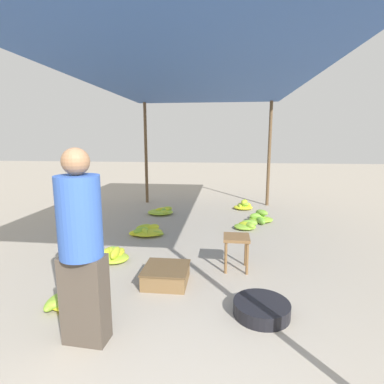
% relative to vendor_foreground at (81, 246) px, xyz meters
% --- Properties ---
extents(canopy_post_back_left, '(0.08, 0.08, 2.64)m').
position_rel_vendor_foreground_xyz_m(canopy_post_back_left, '(-0.94, 5.60, 0.45)').
color(canopy_post_back_left, brown).
rests_on(canopy_post_back_left, ground).
extents(canopy_post_back_right, '(0.08, 0.08, 2.64)m').
position_rel_vendor_foreground_xyz_m(canopy_post_back_right, '(2.27, 5.60, 0.45)').
color(canopy_post_back_right, brown).
rests_on(canopy_post_back_right, ground).
extents(canopy_tarp, '(3.61, 6.59, 0.04)m').
position_rel_vendor_foreground_xyz_m(canopy_tarp, '(0.67, 2.51, 1.79)').
color(canopy_tarp, '#33569E').
rests_on(canopy_tarp, canopy_post_front_left).
extents(vendor_foreground, '(0.38, 0.38, 1.66)m').
position_rel_vendor_foreground_xyz_m(vendor_foreground, '(0.00, 0.00, 0.00)').
color(vendor_foreground, '#4C4238').
rests_on(vendor_foreground, ground).
extents(stool, '(0.34, 0.34, 0.46)m').
position_rel_vendor_foreground_xyz_m(stool, '(1.33, 1.58, -0.50)').
color(stool, brown).
rests_on(stool, ground).
extents(basin_black, '(0.56, 0.56, 0.14)m').
position_rel_vendor_foreground_xyz_m(basin_black, '(1.55, 0.55, -0.80)').
color(basin_black, black).
rests_on(basin_black, ground).
extents(banana_pile_left_0, '(0.48, 0.53, 0.17)m').
position_rel_vendor_foreground_xyz_m(banana_pile_left_0, '(-0.42, 0.51, -0.79)').
color(banana_pile_left_0, '#90BE32').
rests_on(banana_pile_left_0, ground).
extents(banana_pile_left_1, '(0.64, 0.57, 0.16)m').
position_rel_vendor_foreground_xyz_m(banana_pile_left_1, '(-0.24, 2.88, -0.80)').
color(banana_pile_left_1, '#AECA2D').
rests_on(banana_pile_left_1, ground).
extents(banana_pile_left_2, '(0.58, 0.51, 0.16)m').
position_rel_vendor_foreground_xyz_m(banana_pile_left_2, '(-0.27, 4.38, -0.80)').
color(banana_pile_left_2, yellow).
rests_on(banana_pile_left_2, ground).
extents(banana_pile_left_3, '(0.44, 0.53, 0.22)m').
position_rel_vendor_foreground_xyz_m(banana_pile_left_3, '(-0.40, 1.68, -0.78)').
color(banana_pile_left_3, '#B6CD2C').
rests_on(banana_pile_left_3, ground).
extents(banana_pile_right_0, '(0.46, 0.42, 0.26)m').
position_rel_vendor_foreground_xyz_m(banana_pile_right_0, '(1.63, 5.07, -0.78)').
color(banana_pile_right_0, '#A9C82E').
rests_on(banana_pile_right_0, ground).
extents(banana_pile_right_1, '(0.50, 0.57, 0.26)m').
position_rel_vendor_foreground_xyz_m(banana_pile_right_1, '(1.92, 3.96, -0.77)').
color(banana_pile_right_1, '#7BB536').
rests_on(banana_pile_right_1, ground).
extents(banana_pile_right_2, '(0.47, 0.45, 0.17)m').
position_rel_vendor_foreground_xyz_m(banana_pile_right_2, '(1.60, 3.43, -0.79)').
color(banana_pile_right_2, '#7CB636').
rests_on(banana_pile_right_2, ground).
extents(crate_near, '(0.53, 0.53, 0.21)m').
position_rel_vendor_foreground_xyz_m(crate_near, '(0.48, 1.10, -0.76)').
color(crate_near, brown).
rests_on(crate_near, ground).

